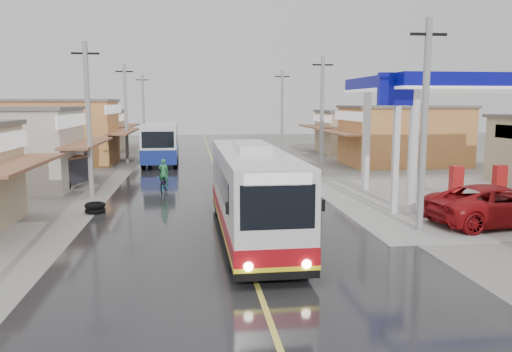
{
  "coord_description": "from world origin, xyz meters",
  "views": [
    {
      "loc": [
        -1.66,
        -17.87,
        4.92
      ],
      "look_at": [
        0.81,
        1.49,
        2.04
      ],
      "focal_mm": 35.0,
      "sensor_mm": 36.0,
      "label": 1
    }
  ],
  "objects_px": {
    "tricycle_near": "(66,171)",
    "tricycle_far": "(78,162)",
    "jeepney": "(497,205)",
    "cyclist": "(164,181)",
    "second_bus": "(161,142)",
    "tyre_stack": "(95,208)",
    "coach_bus": "(251,192)"
  },
  "relations": [
    {
      "from": "coach_bus",
      "to": "tricycle_far",
      "type": "height_order",
      "value": "coach_bus"
    },
    {
      "from": "coach_bus",
      "to": "cyclist",
      "type": "xyz_separation_m",
      "value": [
        -3.73,
        9.93,
        -1.06
      ]
    },
    {
      "from": "tyre_stack",
      "to": "second_bus",
      "type": "bearing_deg",
      "value": 84.22
    },
    {
      "from": "tricycle_far",
      "to": "tyre_stack",
      "type": "distance_m",
      "value": 11.45
    },
    {
      "from": "jeepney",
      "to": "tricycle_far",
      "type": "xyz_separation_m",
      "value": [
        -19.7,
        15.29,
        0.26
      ]
    },
    {
      "from": "coach_bus",
      "to": "second_bus",
      "type": "relative_size",
      "value": 1.13
    },
    {
      "from": "second_bus",
      "to": "tricycle_far",
      "type": "distance_m",
      "value": 8.95
    },
    {
      "from": "tricycle_near",
      "to": "coach_bus",
      "type": "bearing_deg",
      "value": -29.5
    },
    {
      "from": "cyclist",
      "to": "tricycle_far",
      "type": "bearing_deg",
      "value": 142.64
    },
    {
      "from": "tricycle_far",
      "to": "second_bus",
      "type": "bearing_deg",
      "value": 58.77
    },
    {
      "from": "second_bus",
      "to": "tyre_stack",
      "type": "distance_m",
      "value": 18.57
    },
    {
      "from": "cyclist",
      "to": "tricycle_far",
      "type": "height_order",
      "value": "tricycle_far"
    },
    {
      "from": "cyclist",
      "to": "tyre_stack",
      "type": "relative_size",
      "value": 2.02
    },
    {
      "from": "jeepney",
      "to": "tricycle_far",
      "type": "distance_m",
      "value": 24.94
    },
    {
      "from": "coach_bus",
      "to": "second_bus",
      "type": "xyz_separation_m",
      "value": [
        -4.65,
        23.18,
        0.07
      ]
    },
    {
      "from": "coach_bus",
      "to": "jeepney",
      "type": "distance_m",
      "value": 10.14
    },
    {
      "from": "tyre_stack",
      "to": "cyclist",
      "type": "bearing_deg",
      "value": 61.65
    },
    {
      "from": "jeepney",
      "to": "tricycle_near",
      "type": "relative_size",
      "value": 2.08
    },
    {
      "from": "tricycle_far",
      "to": "tyre_stack",
      "type": "height_order",
      "value": "tricycle_far"
    },
    {
      "from": "tricycle_far",
      "to": "tyre_stack",
      "type": "xyz_separation_m",
      "value": [
        3.1,
        -10.99,
        -0.84
      ]
    },
    {
      "from": "jeepney",
      "to": "coach_bus",
      "type": "bearing_deg",
      "value": 85.12
    },
    {
      "from": "second_bus",
      "to": "tricycle_near",
      "type": "xyz_separation_m",
      "value": [
        -4.7,
        -11.68,
        -0.68
      ]
    },
    {
      "from": "tyre_stack",
      "to": "coach_bus",
      "type": "bearing_deg",
      "value": -36.25
    },
    {
      "from": "coach_bus",
      "to": "tricycle_far",
      "type": "xyz_separation_m",
      "value": [
        -9.61,
        15.76,
        -0.59
      ]
    },
    {
      "from": "cyclist",
      "to": "tyre_stack",
      "type": "bearing_deg",
      "value": -110.98
    },
    {
      "from": "tricycle_near",
      "to": "tricycle_far",
      "type": "xyz_separation_m",
      "value": [
        -0.27,
        4.26,
        0.01
      ]
    },
    {
      "from": "tricycle_near",
      "to": "jeepney",
      "type": "bearing_deg",
      "value": -8.18
    },
    {
      "from": "tricycle_far",
      "to": "cyclist",
      "type": "bearing_deg",
      "value": -42.21
    },
    {
      "from": "jeepney",
      "to": "cyclist",
      "type": "distance_m",
      "value": 16.75
    },
    {
      "from": "coach_bus",
      "to": "tyre_stack",
      "type": "distance_m",
      "value": 8.2
    },
    {
      "from": "cyclist",
      "to": "tricycle_far",
      "type": "relative_size",
      "value": 0.73
    },
    {
      "from": "coach_bus",
      "to": "second_bus",
      "type": "height_order",
      "value": "coach_bus"
    }
  ]
}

